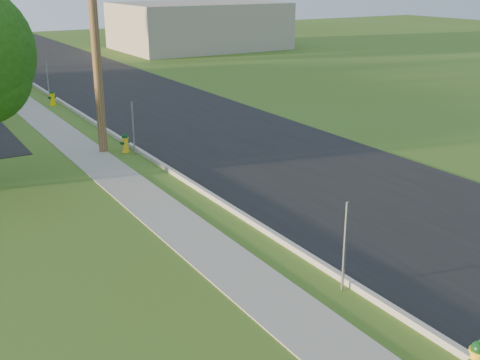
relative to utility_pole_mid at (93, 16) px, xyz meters
name	(u,v)px	position (x,y,z in m)	size (l,w,h in m)	color
road	(327,180)	(5.10, -7.00, -4.94)	(8.00, 120.00, 0.02)	black
curb	(219,201)	(1.10, -7.00, -4.88)	(0.15, 120.00, 0.15)	#A5A297
sidewalk	(165,215)	(-0.65, -7.00, -4.94)	(1.50, 120.00, 0.03)	gray
utility_pole_mid	(93,16)	(0.00, 0.00, 0.00)	(1.40, 0.32, 9.80)	brown
sign_post_near	(345,247)	(0.85, -12.80, -3.95)	(0.05, 0.04, 2.00)	gray
sign_post_mid	(133,129)	(0.85, -1.00, -3.95)	(0.05, 0.04, 2.00)	gray
sign_post_far	(48,81)	(0.85, 11.20, -3.95)	(0.05, 0.04, 2.00)	gray
distant_building	(199,26)	(18.60, 28.00, -2.95)	(14.00, 10.00, 4.00)	gray
hydrant_mid	(125,143)	(0.69, -0.51, -4.59)	(0.39, 0.34, 0.74)	yellow
hydrant_far	(52,98)	(0.62, 9.63, -4.57)	(0.41, 0.37, 0.79)	#FFDE00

